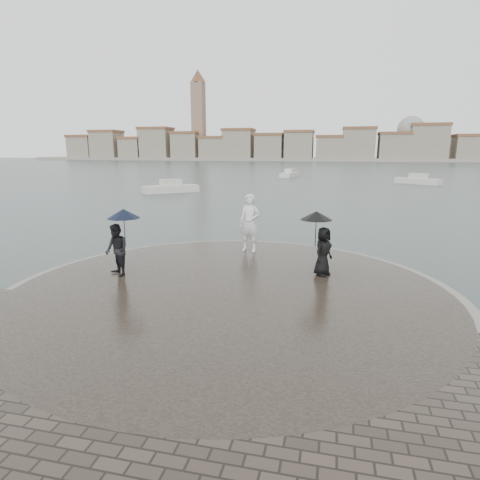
# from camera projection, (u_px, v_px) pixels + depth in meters

# --- Properties ---
(ground) EXTENTS (400.00, 400.00, 0.00)m
(ground) POSITION_uv_depth(u_px,v_px,m) (184.00, 364.00, 7.83)
(ground) COLOR #2B3835
(ground) RESTS_ON ground
(kerb_ring) EXTENTS (12.50, 12.50, 0.32)m
(kerb_ring) POSITION_uv_depth(u_px,v_px,m) (229.00, 295.00, 11.12)
(kerb_ring) COLOR gray
(kerb_ring) RESTS_ON ground
(quay_tip) EXTENTS (11.90, 11.90, 0.36)m
(quay_tip) POSITION_uv_depth(u_px,v_px,m) (229.00, 294.00, 11.12)
(quay_tip) COLOR #2D261E
(quay_tip) RESTS_ON ground
(statue) EXTENTS (0.85, 0.62, 2.16)m
(statue) POSITION_uv_depth(u_px,v_px,m) (250.00, 223.00, 14.97)
(statue) COLOR silver
(statue) RESTS_ON quay_tip
(visitor_left) EXTENTS (1.23, 1.06, 2.04)m
(visitor_left) POSITION_uv_depth(u_px,v_px,m) (118.00, 240.00, 12.02)
(visitor_left) COLOR black
(visitor_left) RESTS_ON quay_tip
(visitor_right) EXTENTS (1.13, 1.03, 1.95)m
(visitor_right) POSITION_uv_depth(u_px,v_px,m) (321.00, 239.00, 12.08)
(visitor_right) COLOR black
(visitor_right) RESTS_ON quay_tip
(far_skyline) EXTENTS (260.00, 20.00, 37.00)m
(far_skyline) POSITION_uv_depth(u_px,v_px,m) (313.00, 147.00, 160.71)
(far_skyline) COLOR gray
(far_skyline) RESTS_ON ground
(boats) EXTENTS (38.93, 32.03, 1.50)m
(boats) POSITION_uv_depth(u_px,v_px,m) (345.00, 182.00, 48.64)
(boats) COLOR beige
(boats) RESTS_ON ground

